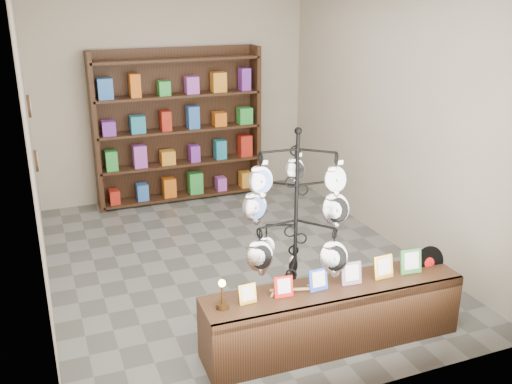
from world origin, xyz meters
TOP-DOWN VIEW (x-y plane):
  - ground at (0.00, 0.00)m, footprint 5.00×5.00m
  - room_envelope at (0.00, 0.00)m, footprint 5.00×5.00m
  - display_tree at (0.02, -1.59)m, footprint 1.04×1.04m
  - front_shelf at (0.27, -1.86)m, footprint 2.32×0.54m
  - back_shelving at (0.00, 2.30)m, footprint 2.42×0.36m
  - wall_clocks at (-1.97, 0.80)m, footprint 0.03×0.24m

SIDE VIEW (x-z plane):
  - ground at x=0.00m, z-range 0.00..0.00m
  - front_shelf at x=0.27m, z-range -0.12..0.69m
  - back_shelving at x=0.00m, z-range -0.07..2.13m
  - display_tree at x=0.02m, z-range 0.15..2.07m
  - wall_clocks at x=-1.97m, z-range 1.08..1.92m
  - room_envelope at x=0.00m, z-range -0.65..4.35m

